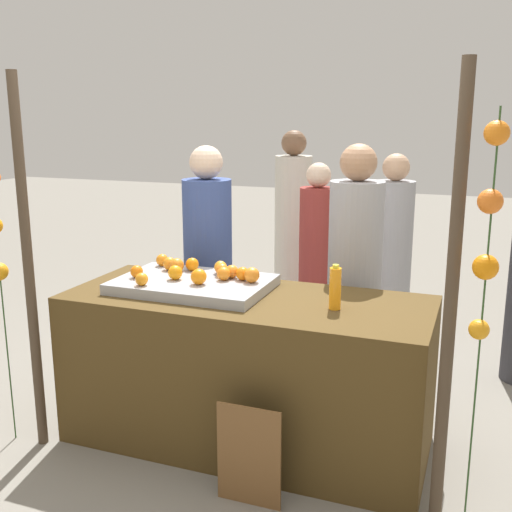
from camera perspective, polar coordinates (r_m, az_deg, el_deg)
The scene contains 27 objects.
ground_plane at distance 3.75m, azimuth -0.85°, elevation -16.70°, with size 24.00×24.00×0.00m, color gray.
stall_counter at distance 3.55m, azimuth -0.87°, elevation -10.58°, with size 2.04×0.82×0.87m, color #4C3819.
orange_tray at distance 3.55m, azimuth -5.88°, elevation -2.64°, with size 0.87×0.58×0.06m, color #9EA0A5.
orange_0 at distance 3.62m, azimuth -11.06°, elevation -1.44°, with size 0.07×0.07×0.07m, color orange.
orange_1 at distance 3.50m, azimuth -1.26°, elevation -1.65°, with size 0.08×0.08×0.08m, color orange.
orange_2 at distance 3.70m, azimuth -7.39°, elevation -0.87°, with size 0.09×0.09×0.09m, color orange.
orange_3 at distance 3.87m, azimuth -8.74°, elevation -0.37°, with size 0.08×0.08×0.08m, color orange.
orange_4 at distance 3.50m, azimuth -3.03°, elevation -1.65°, with size 0.08×0.08×0.08m, color orange.
orange_5 at distance 3.54m, azimuth -7.54°, elevation -1.54°, with size 0.08×0.08×0.08m, color orange.
orange_6 at distance 3.45m, azimuth -0.46°, elevation -1.78°, with size 0.09×0.09×0.09m, color orange.
orange_7 at distance 3.59m, azimuth -3.20°, elevation -1.30°, with size 0.08×0.08×0.08m, color orange.
orange_8 at distance 3.55m, azimuth -2.27°, elevation -1.45°, with size 0.08×0.08×0.08m, color orange.
orange_9 at distance 3.42m, azimuth -5.37°, elevation -1.93°, with size 0.09×0.09×0.09m, color orange.
orange_10 at distance 3.73m, azimuth -5.97°, elevation -0.77°, with size 0.08×0.08×0.08m, color orange.
orange_11 at distance 3.65m, azimuth -3.33°, elevation -1.05°, with size 0.08×0.08×0.08m, color orange.
orange_12 at distance 3.45m, azimuth -10.61°, elevation -2.14°, with size 0.07×0.07×0.07m, color orange.
orange_13 at distance 3.76m, azimuth -8.07°, elevation -0.71°, with size 0.08×0.08×0.08m, color orange.
juice_bottle at distance 3.19m, azimuth 7.39°, elevation -2.99°, with size 0.06×0.06×0.24m.
chalkboard_sign at distance 3.10m, azimuth -0.62°, elevation -18.17°, with size 0.33×0.03×0.53m.
vendor_left at distance 4.24m, azimuth -4.48°, elevation -1.82°, with size 0.33×0.33×1.66m.
vendor_right at distance 3.94m, azimuth 9.11°, elevation -2.91°, with size 0.34×0.34×1.69m.
crowd_person_0 at distance 5.80m, azimuth 3.45°, elevation 2.52°, with size 0.34×0.34×1.72m.
crowd_person_1 at distance 4.99m, azimuth 12.51°, elevation -0.33°, with size 0.31×0.31×1.57m.
crowd_person_3 at distance 5.08m, azimuth 5.68°, elevation -0.31°, with size 0.30×0.30×1.49m.
canopy_post_left at distance 3.55m, azimuth -20.44°, elevation -1.13°, with size 0.06×0.06×2.08m, color #473828.
canopy_post_right at distance 2.71m, azimuth 17.63°, elevation -5.21°, with size 0.06×0.06×2.08m, color #473828.
garland_strand_right at distance 2.56m, azimuth 20.82°, elevation 2.15°, with size 0.10×0.11×1.89m.
Camera 1 is at (1.20, -3.02, 1.86)m, focal length 42.91 mm.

